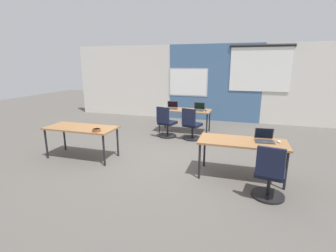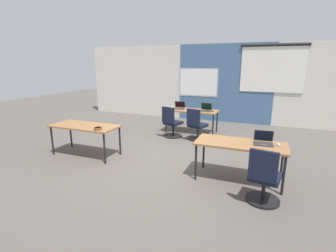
# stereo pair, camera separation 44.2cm
# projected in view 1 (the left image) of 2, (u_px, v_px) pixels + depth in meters

# --- Properties ---
(ground_plane) EXTENTS (24.00, 24.00, 0.00)m
(ground_plane) POSITION_uv_depth(u_px,v_px,m) (163.00, 156.00, 5.79)
(ground_plane) COLOR #56514C
(back_wall_assembly) EXTENTS (10.00, 0.27, 2.80)m
(back_wall_assembly) POSITION_uv_depth(u_px,v_px,m) (198.00, 83.00, 9.32)
(back_wall_assembly) COLOR silver
(back_wall_assembly) RESTS_ON ground
(desk_near_left) EXTENTS (1.60, 0.70, 0.72)m
(desk_near_left) POSITION_uv_depth(u_px,v_px,m) (81.00, 130.00, 5.57)
(desk_near_left) COLOR olive
(desk_near_left) RESTS_ON ground
(desk_near_right) EXTENTS (1.60, 0.70, 0.72)m
(desk_near_right) POSITION_uv_depth(u_px,v_px,m) (242.00, 144.00, 4.58)
(desk_near_right) COLOR olive
(desk_near_right) RESTS_ON ground
(desk_far_center) EXTENTS (1.60, 0.70, 0.72)m
(desk_far_center) POSITION_uv_depth(u_px,v_px,m) (185.00, 111.00, 7.67)
(desk_far_center) COLOR olive
(desk_far_center) RESTS_ON ground
(laptop_far_left) EXTENTS (0.37, 0.35, 0.23)m
(laptop_far_left) POSITION_uv_depth(u_px,v_px,m) (172.00, 107.00, 7.82)
(laptop_far_left) COLOR #333338
(laptop_far_left) RESTS_ON desk_far_center
(mousepad_far_left) EXTENTS (0.22, 0.19, 0.00)m
(mousepad_far_left) POSITION_uv_depth(u_px,v_px,m) (164.00, 108.00, 7.89)
(mousepad_far_left) COLOR navy
(mousepad_far_left) RESTS_ON desk_far_center
(mouse_far_left) EXTENTS (0.07, 0.11, 0.03)m
(mouse_far_left) POSITION_uv_depth(u_px,v_px,m) (164.00, 108.00, 7.89)
(mouse_far_left) COLOR silver
(mouse_far_left) RESTS_ON mousepad_far_left
(chair_far_left) EXTENTS (0.54, 0.59, 0.92)m
(chair_far_left) POSITION_uv_depth(u_px,v_px,m) (166.00, 125.00, 7.19)
(chair_far_left) COLOR black
(chair_far_left) RESTS_ON ground
(laptop_near_right_end) EXTENTS (0.35, 0.32, 0.23)m
(laptop_near_right_end) POSITION_uv_depth(u_px,v_px,m) (264.00, 139.00, 4.53)
(laptop_near_right_end) COLOR #333338
(laptop_near_right_end) RESTS_ON desk_near_right
(mouse_near_right_end) EXTENTS (0.08, 0.11, 0.03)m
(mouse_near_right_end) POSITION_uv_depth(u_px,v_px,m) (279.00, 142.00, 4.47)
(mouse_near_right_end) COLOR silver
(mouse_near_right_end) RESTS_ON desk_near_right
(chair_near_right_end) EXTENTS (0.52, 0.57, 0.92)m
(chair_near_right_end) POSITION_uv_depth(u_px,v_px,m) (269.00, 177.00, 3.88)
(chair_near_right_end) COLOR black
(chair_near_right_end) RESTS_ON ground
(laptop_far_right) EXTENTS (0.35, 0.30, 0.23)m
(laptop_far_right) POSITION_uv_depth(u_px,v_px,m) (199.00, 109.00, 7.52)
(laptop_far_right) COLOR #333338
(laptop_far_right) RESTS_ON desk_far_center
(mouse_far_right) EXTENTS (0.06, 0.10, 0.03)m
(mouse_far_right) POSITION_uv_depth(u_px,v_px,m) (206.00, 110.00, 7.42)
(mouse_far_right) COLOR black
(mouse_far_right) RESTS_ON desk_far_center
(chair_far_right) EXTENTS (0.55, 0.60, 0.92)m
(chair_far_right) POSITION_uv_depth(u_px,v_px,m) (191.00, 127.00, 6.96)
(chair_far_right) COLOR black
(chair_far_right) RESTS_ON ground
(snack_bowl) EXTENTS (0.18, 0.18, 0.06)m
(snack_bowl) POSITION_uv_depth(u_px,v_px,m) (97.00, 130.00, 5.18)
(snack_bowl) COLOR brown
(snack_bowl) RESTS_ON desk_near_left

